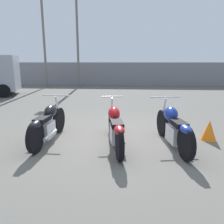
{
  "coord_description": "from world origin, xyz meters",
  "views": [
    {
      "loc": [
        0.38,
        -5.14,
        1.85
      ],
      "look_at": [
        0.0,
        0.0,
        0.65
      ],
      "focal_mm": 35.0,
      "sensor_mm": 36.0,
      "label": 1
    }
  ],
  "objects_px": {
    "light_pole_left": "(77,32)",
    "motorcycle_slot_1": "(115,127)",
    "light_pole_right": "(42,14)",
    "motorcycle_slot_0": "(48,124)",
    "motorcycle_slot_2": "(173,127)",
    "traffic_cone_near": "(209,130)"
  },
  "relations": [
    {
      "from": "motorcycle_slot_0",
      "to": "light_pole_right",
      "type": "bearing_deg",
      "value": 112.96
    },
    {
      "from": "light_pole_left",
      "to": "light_pole_right",
      "type": "distance_m",
      "value": 2.65
    },
    {
      "from": "light_pole_right",
      "to": "motorcycle_slot_2",
      "type": "height_order",
      "value": "light_pole_right"
    },
    {
      "from": "light_pole_right",
      "to": "motorcycle_slot_0",
      "type": "bearing_deg",
      "value": -69.36
    },
    {
      "from": "motorcycle_slot_0",
      "to": "motorcycle_slot_2",
      "type": "distance_m",
      "value": 2.86
    },
    {
      "from": "motorcycle_slot_0",
      "to": "motorcycle_slot_2",
      "type": "xyz_separation_m",
      "value": [
        2.86,
        -0.09,
        0.02
      ]
    },
    {
      "from": "motorcycle_slot_0",
      "to": "light_pole_left",
      "type": "bearing_deg",
      "value": 101.41
    },
    {
      "from": "motorcycle_slot_0",
      "to": "traffic_cone_near",
      "type": "relative_size",
      "value": 4.2
    },
    {
      "from": "light_pole_left",
      "to": "traffic_cone_near",
      "type": "height_order",
      "value": "light_pole_left"
    },
    {
      "from": "light_pole_left",
      "to": "motorcycle_slot_2",
      "type": "bearing_deg",
      "value": -67.79
    },
    {
      "from": "light_pole_left",
      "to": "motorcycle_slot_0",
      "type": "xyz_separation_m",
      "value": [
        1.82,
        -11.36,
        -3.47
      ]
    },
    {
      "from": "light_pole_right",
      "to": "motorcycle_slot_0",
      "type": "xyz_separation_m",
      "value": [
        4.17,
        -11.07,
        -4.64
      ]
    },
    {
      "from": "light_pole_left",
      "to": "motorcycle_slot_1",
      "type": "height_order",
      "value": "light_pole_left"
    },
    {
      "from": "light_pole_left",
      "to": "motorcycle_slot_1",
      "type": "relative_size",
      "value": 2.94
    },
    {
      "from": "motorcycle_slot_2",
      "to": "light_pole_right",
      "type": "bearing_deg",
      "value": 112.72
    },
    {
      "from": "light_pole_right",
      "to": "traffic_cone_near",
      "type": "height_order",
      "value": "light_pole_right"
    },
    {
      "from": "light_pole_right",
      "to": "motorcycle_slot_2",
      "type": "relative_size",
      "value": 4.22
    },
    {
      "from": "motorcycle_slot_1",
      "to": "light_pole_left",
      "type": "bearing_deg",
      "value": 96.5
    },
    {
      "from": "traffic_cone_near",
      "to": "light_pole_right",
      "type": "bearing_deg",
      "value": 126.75
    },
    {
      "from": "light_pole_left",
      "to": "motorcycle_slot_1",
      "type": "xyz_separation_m",
      "value": [
        3.4,
        -11.49,
        -3.47
      ]
    },
    {
      "from": "light_pole_left",
      "to": "traffic_cone_near",
      "type": "relative_size",
      "value": 13.32
    },
    {
      "from": "light_pole_left",
      "to": "traffic_cone_near",
      "type": "xyz_separation_m",
      "value": [
        5.62,
        -10.97,
        -3.65
      ]
    }
  ]
}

